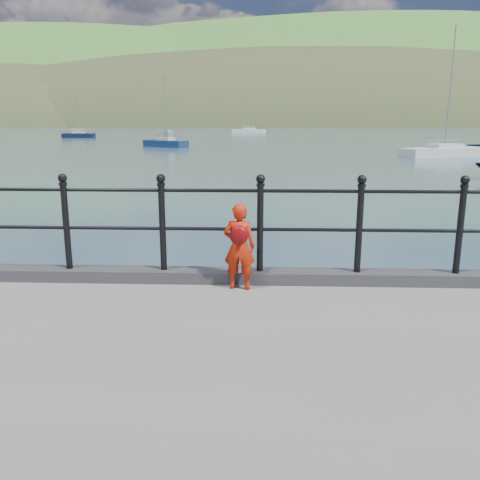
{
  "coord_description": "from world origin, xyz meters",
  "views": [
    {
      "loc": [
        0.6,
        -6.2,
        3.0
      ],
      "look_at": [
        0.36,
        -0.2,
        1.55
      ],
      "focal_mm": 38.0,
      "sensor_mm": 36.0,
      "label": 1
    }
  ],
  "objects_px": {
    "railing": "(211,217)",
    "sailboat_left": "(79,136)",
    "child": "(239,246)",
    "launch_white": "(166,137)",
    "sailboat_port": "(166,144)",
    "sailboat_deep": "(249,131)",
    "sailboat_near": "(444,152)"
  },
  "relations": [
    {
      "from": "railing",
      "to": "sailboat_deep",
      "type": "xyz_separation_m",
      "value": [
        -1.93,
        99.06,
        -1.48
      ]
    },
    {
      "from": "child",
      "to": "sailboat_left",
      "type": "relative_size",
      "value": 0.15
    },
    {
      "from": "sailboat_left",
      "to": "sailboat_deep",
      "type": "height_order",
      "value": "sailboat_deep"
    },
    {
      "from": "launch_white",
      "to": "sailboat_deep",
      "type": "xyz_separation_m",
      "value": [
        8.11,
        47.38,
        -0.54
      ]
    },
    {
      "from": "child",
      "to": "sailboat_near",
      "type": "relative_size",
      "value": 0.1
    },
    {
      "from": "sailboat_port",
      "to": "sailboat_left",
      "type": "relative_size",
      "value": 1.07
    },
    {
      "from": "launch_white",
      "to": "sailboat_left",
      "type": "height_order",
      "value": "sailboat_left"
    },
    {
      "from": "child",
      "to": "sailboat_deep",
      "type": "relative_size",
      "value": 0.11
    },
    {
      "from": "railing",
      "to": "sailboat_left",
      "type": "bearing_deg",
      "value": 110.8
    },
    {
      "from": "railing",
      "to": "sailboat_port",
      "type": "xyz_separation_m",
      "value": [
        -9.41,
        47.59,
        -1.48
      ]
    },
    {
      "from": "child",
      "to": "sailboat_left",
      "type": "distance_m",
      "value": 76.74
    },
    {
      "from": "launch_white",
      "to": "sailboat_deep",
      "type": "relative_size",
      "value": 0.47
    },
    {
      "from": "child",
      "to": "sailboat_port",
      "type": "xyz_separation_m",
      "value": [
        -9.77,
        47.84,
        -1.19
      ]
    },
    {
      "from": "sailboat_left",
      "to": "launch_white",
      "type": "bearing_deg",
      "value": -44.95
    },
    {
      "from": "launch_white",
      "to": "sailboat_left",
      "type": "bearing_deg",
      "value": 116.57
    },
    {
      "from": "launch_white",
      "to": "sailboat_left",
      "type": "distance_m",
      "value": 26.08
    },
    {
      "from": "sailboat_near",
      "to": "sailboat_left",
      "type": "height_order",
      "value": "sailboat_near"
    },
    {
      "from": "sailboat_deep",
      "to": "sailboat_port",
      "type": "bearing_deg",
      "value": -84.17
    },
    {
      "from": "sailboat_port",
      "to": "railing",
      "type": "bearing_deg",
      "value": -45.99
    },
    {
      "from": "child",
      "to": "sailboat_deep",
      "type": "height_order",
      "value": "sailboat_deep"
    },
    {
      "from": "sailboat_left",
      "to": "sailboat_deep",
      "type": "xyz_separation_m",
      "value": [
        25.18,
        27.67,
        0.0
      ]
    },
    {
      "from": "railing",
      "to": "sailboat_left",
      "type": "xyz_separation_m",
      "value": [
        -27.12,
        71.39,
        -1.48
      ]
    },
    {
      "from": "launch_white",
      "to": "sailboat_near",
      "type": "xyz_separation_m",
      "value": [
        25.13,
        -16.53,
        -0.54
      ]
    },
    {
      "from": "child",
      "to": "sailboat_left",
      "type": "bearing_deg",
      "value": -62.21
    },
    {
      "from": "railing",
      "to": "sailboat_port",
      "type": "bearing_deg",
      "value": 101.18
    },
    {
      "from": "child",
      "to": "launch_white",
      "type": "height_order",
      "value": "child"
    },
    {
      "from": "child",
      "to": "sailboat_port",
      "type": "bearing_deg",
      "value": -71.65
    },
    {
      "from": "launch_white",
      "to": "sailboat_near",
      "type": "distance_m",
      "value": 30.08
    },
    {
      "from": "railing",
      "to": "sailboat_near",
      "type": "xyz_separation_m",
      "value": [
        15.09,
        35.16,
        -1.48
      ]
    },
    {
      "from": "railing",
      "to": "sailboat_deep",
      "type": "relative_size",
      "value": 1.86
    },
    {
      "from": "sailboat_near",
      "to": "child",
      "type": "bearing_deg",
      "value": -136.88
    },
    {
      "from": "child",
      "to": "sailboat_deep",
      "type": "bearing_deg",
      "value": -81.87
    }
  ]
}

